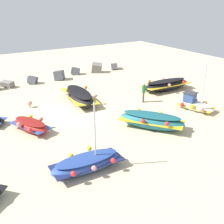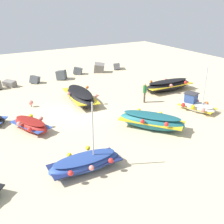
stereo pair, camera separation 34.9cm
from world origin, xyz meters
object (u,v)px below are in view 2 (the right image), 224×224
Objects in this scene: fishing_boat_0 at (80,96)px; fishing_boat_7 at (196,105)px; person_walking at (145,91)px; fishing_boat_1 at (151,121)px; fishing_boat_8 at (31,125)px; fishing_boat_2 at (85,162)px; fishing_boat_4 at (168,85)px; mooring_buoy_1 at (31,103)px.

fishing_boat_7 is at bearing 54.73° from fishing_boat_0.
fishing_boat_7 is at bearing -10.13° from person_walking.
fishing_boat_1 is 8.31m from fishing_boat_8.
fishing_boat_8 is (-5.22, -3.37, -0.13)m from fishing_boat_0.
fishing_boat_2 is 10.90m from person_walking.
fishing_boat_4 is at bearing -85.49° from fishing_boat_1.
fishing_boat_4 reaches higher than mooring_buoy_1.
fishing_boat_8 is 5.84× the size of mooring_buoy_1.
fishing_boat_0 is at bearing 31.20° from fishing_boat_7.
fishing_boat_7 is at bearing -33.53° from mooring_buoy_1.
fishing_boat_7 reaches higher than person_walking.
mooring_buoy_1 is at bearing -87.82° from fishing_boat_2.
fishing_boat_2 is at bearing -98.44° from person_walking.
fishing_boat_1 is (2.09, -7.31, 0.03)m from fishing_boat_0.
fishing_boat_7 is at bearing -163.54° from fishing_boat_2.
fishing_boat_1 reaches higher than fishing_boat_8.
fishing_boat_2 is 11.61m from fishing_boat_7.
fishing_boat_2 reaches higher than fishing_boat_4.
fishing_boat_0 is 8.81m from fishing_boat_4.
fishing_boat_4 is 8.96× the size of mooring_buoy_1.
fishing_boat_8 is at bearing 24.53° from fishing_boat_1.
fishing_boat_1 is at bearing -53.47° from mooring_buoy_1.
fishing_boat_1 is at bearing -158.81° from fishing_boat_2.
fishing_boat_1 is 1.21× the size of fishing_boat_7.
fishing_boat_0 is 7.60m from fishing_boat_1.
fishing_boat_0 is 1.14× the size of fishing_boat_1.
person_walking is (-3.96, -1.50, 0.44)m from fishing_boat_4.
fishing_boat_2 reaches higher than person_walking.
person_walking is at bearing -68.36° from fishing_boat_1.
fishing_boat_4 is 5.28m from fishing_boat_7.
fishing_boat_1 reaches higher than mooring_buoy_1.
fishing_boat_8 is at bearing -105.00° from mooring_buoy_1.
fishing_boat_1 reaches higher than fishing_boat_0.
person_walking is (2.65, 4.38, 0.41)m from fishing_boat_1.
fishing_boat_7 reaches higher than fishing_boat_4.
fishing_boat_1 is 1.36× the size of fishing_boat_8.
fishing_boat_4 is (12.67, 8.02, 0.13)m from fishing_boat_2.
person_walking reaches higher than fishing_boat_4.
fishing_boat_8 is (-1.24, 6.08, 0.00)m from fishing_boat_2.
person_walking reaches higher than fishing_boat_0.
fishing_boat_0 is 1.30× the size of fishing_boat_2.
fishing_boat_4 is 2.99× the size of person_walking.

